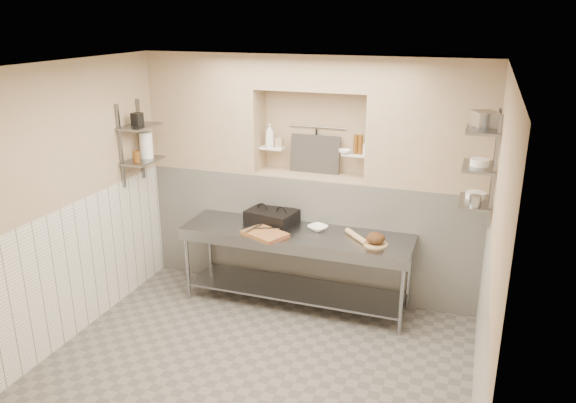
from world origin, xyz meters
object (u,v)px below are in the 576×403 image
at_px(bread_loaf, 376,238).
at_px(bottle_soap, 270,135).
at_px(mixing_bowl, 318,228).
at_px(prep_table, 296,253).
at_px(jug_left, 146,145).
at_px(rolling_pin, 356,236).
at_px(bowl_alcove, 345,152).
at_px(panini_press, 272,216).
at_px(cutting_board, 265,234).

distance_m(bread_loaf, bottle_soap, 1.78).
bearing_deg(bottle_soap, mixing_bowl, -29.45).
distance_m(prep_table, jug_left, 2.14).
height_order(rolling_pin, jug_left, jug_left).
relative_size(bread_loaf, bowl_alcove, 1.39).
distance_m(prep_table, panini_press, 0.53).
height_order(cutting_board, mixing_bowl, mixing_bowl).
bearing_deg(bowl_alcove, bottle_soap, 178.14).
relative_size(bread_loaf, bottle_soap, 0.71).
distance_m(mixing_bowl, bottle_soap, 1.25).
xyz_separation_m(panini_press, cutting_board, (0.07, -0.42, -0.05)).
bearing_deg(jug_left, rolling_pin, 1.26).
bearing_deg(bottle_soap, jug_left, -156.06).
distance_m(panini_press, bowl_alcove, 1.13).
bearing_deg(bread_loaf, rolling_pin, 158.78).
height_order(panini_press, bread_loaf, panini_press).
bearing_deg(cutting_board, bread_loaf, 7.06).
bearing_deg(mixing_bowl, panini_press, 173.92).
height_order(cutting_board, jug_left, jug_left).
distance_m(rolling_pin, jug_left, 2.64).
relative_size(prep_table, bottle_soap, 9.32).
relative_size(cutting_board, rolling_pin, 1.16).
bearing_deg(mixing_bowl, bowl_alcove, 63.30).
bearing_deg(jug_left, mixing_bowl, 4.90).
relative_size(prep_table, cutting_board, 5.64).
relative_size(prep_table, panini_press, 4.28).
bearing_deg(panini_press, rolling_pin, 0.82).
bearing_deg(rolling_pin, cutting_board, -166.41).
relative_size(bowl_alcove, jug_left, 0.47).
bearing_deg(cutting_board, bowl_alcove, 46.67).
height_order(panini_press, jug_left, jug_left).
height_order(bread_loaf, bottle_soap, bottle_soap).
height_order(cutting_board, rolling_pin, rolling_pin).
relative_size(cutting_board, bowl_alcove, 3.25).
bearing_deg(bowl_alcove, mixing_bowl, -116.70).
bearing_deg(bottle_soap, cutting_board, -73.64).
height_order(mixing_bowl, bowl_alcove, bowl_alcove).
bearing_deg(bottle_soap, bowl_alcove, -1.86).
distance_m(prep_table, mixing_bowl, 0.38).
height_order(prep_table, mixing_bowl, mixing_bowl).
bearing_deg(rolling_pin, jug_left, -178.74).
bearing_deg(bowl_alcove, cutting_board, -133.33).
xyz_separation_m(rolling_pin, jug_left, (-2.51, -0.06, 0.83)).
xyz_separation_m(mixing_bowl, bottle_soap, (-0.73, 0.41, 0.93)).
bearing_deg(rolling_pin, bread_loaf, -21.22).
relative_size(rolling_pin, bread_loaf, 2.01).
distance_m(bottle_soap, bowl_alcove, 0.92).
height_order(rolling_pin, bottle_soap, bottle_soap).
bearing_deg(jug_left, bowl_alcove, 13.95).
distance_m(cutting_board, rolling_pin, 1.00).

